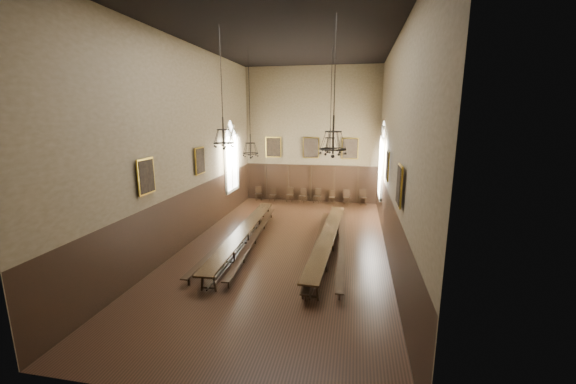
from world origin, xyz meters
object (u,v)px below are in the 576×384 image
(table_right, at_px, (328,242))
(bench_left_inner, at_px, (255,238))
(chair_4, at_px, (317,198))
(chair_1, at_px, (273,197))
(chandelier_front_right, at_px, (333,141))
(chair_7, at_px, (363,200))
(chandelier_front_left, at_px, (223,135))
(bench_right_outer, at_px, (342,245))
(chandelier_back_right, at_px, (330,141))
(bench_left_outer, at_px, (230,238))
(chair_6, at_px, (347,200))
(bench_right_inner, at_px, (318,245))
(chair_5, at_px, (332,199))
(chair_0, at_px, (259,196))
(table_left, at_px, (244,237))
(chair_2, at_px, (290,197))
(chair_3, at_px, (303,198))
(chandelier_back_left, at_px, (250,146))

(table_right, distance_m, bench_left_inner, 3.36)
(chair_4, bearing_deg, chair_1, -165.01)
(chair_1, xyz_separation_m, chair_4, (3.10, 0.01, 0.03))
(chandelier_front_right, bearing_deg, chair_7, 83.19)
(chandelier_front_left, bearing_deg, bench_right_outer, 25.19)
(bench_left_inner, xyz_separation_m, chandelier_back_right, (3.13, 2.75, 4.32))
(chair_1, bearing_deg, bench_left_inner, -75.73)
(bench_left_outer, height_order, chair_6, chair_6)
(bench_right_inner, distance_m, chair_5, 8.77)
(chair_0, distance_m, chandelier_back_right, 8.84)
(chair_0, bearing_deg, chandelier_back_right, -65.81)
(bench_left_inner, relative_size, chandelier_front_left, 2.18)
(bench_right_inner, xyz_separation_m, bench_right_outer, (1.01, 0.25, -0.00))
(chair_0, relative_size, chandelier_front_left, 0.22)
(chair_0, bearing_deg, table_left, -98.01)
(table_left, bearing_deg, chair_2, 86.65)
(table_left, bearing_deg, chair_3, 80.63)
(chair_5, bearing_deg, chandelier_back_right, -83.54)
(bench_left_inner, relative_size, chair_4, 9.72)
(table_left, distance_m, bench_right_outer, 4.44)
(bench_right_outer, relative_size, chair_1, 10.78)
(bench_right_inner, xyz_separation_m, chandelier_front_right, (0.69, -2.54, 4.73))
(bench_left_outer, distance_m, bench_right_inner, 4.11)
(table_right, relative_size, chair_6, 9.92)
(bench_left_outer, bearing_deg, chair_0, 96.82)
(chair_0, height_order, chandelier_back_left, chandelier_back_left)
(chandelier_back_left, bearing_deg, chair_3, 74.03)
(bench_right_inner, height_order, chair_4, chair_4)
(bench_left_inner, height_order, chair_4, chair_4)
(bench_right_outer, bearing_deg, bench_left_outer, -178.43)
(chandelier_front_left, bearing_deg, chandelier_front_right, -9.15)
(bench_left_inner, distance_m, chandelier_front_right, 6.61)
(table_right, distance_m, chair_3, 8.87)
(bench_left_inner, height_order, chandelier_front_left, chandelier_front_left)
(bench_right_outer, xyz_separation_m, chandelier_front_right, (-0.32, -2.79, 4.73))
(table_right, height_order, bench_right_inner, table_right)
(bench_right_inner, height_order, chair_7, chair_7)
(bench_left_outer, distance_m, chair_2, 8.68)
(chair_7, bearing_deg, chair_3, 173.88)
(bench_right_inner, height_order, chandelier_back_left, chandelier_back_left)
(chair_4, bearing_deg, chandelier_front_right, -66.57)
(bench_right_inner, xyz_separation_m, chandelier_front_left, (-3.49, -1.87, 4.85))
(chair_4, distance_m, chandelier_back_left, 7.91)
(chair_7, height_order, chandelier_back_left, chandelier_back_left)
(chair_0, distance_m, chair_2, 2.21)
(table_right, relative_size, chair_4, 10.04)
(chandelier_back_right, bearing_deg, bench_right_outer, -73.48)
(chandelier_back_right, bearing_deg, table_left, -140.16)
(chair_0, xyz_separation_m, chair_5, (5.10, 0.11, -0.03))
(chair_0, bearing_deg, bench_right_outer, -73.09)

